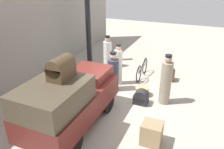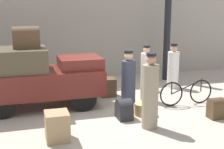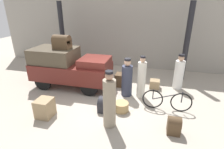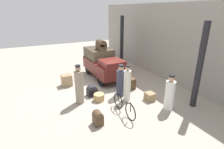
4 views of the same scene
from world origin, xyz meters
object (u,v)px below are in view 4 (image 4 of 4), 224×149
Objects in this scene: bicycle at (124,106)px; trunk_large_brown at (67,80)px; truck at (103,63)px; trunk_wicker_pale at (92,91)px; trunk_barrel_dark at (98,118)px; conductor_in_dark_uniform at (121,82)px; suitcase_black_upright at (130,84)px; trunk_on_truck_roof at (101,45)px; wicker_basket at (99,97)px; porter_with_bicycle at (127,84)px; porter_carrying_trunk at (170,94)px; trunk_umber_medium at (150,96)px; porter_standing_middle at (79,86)px.

bicycle reaches higher than trunk_large_brown.
truck reaches higher than trunk_wicker_pale.
bicycle is 3.07× the size of trunk_barrel_dark.
conductor_in_dark_uniform is 2.87× the size of trunk_barrel_dark.
bicycle reaches higher than suitcase_black_upright.
suitcase_black_upright is (-2.18, 2.81, 0.01)m from trunk_barrel_dark.
trunk_on_truck_roof reaches higher than suitcase_black_upright.
wicker_basket is 0.30× the size of porter_with_bicycle.
wicker_basket is 0.32× the size of porter_carrying_trunk.
bicycle is 2.25m from trunk_wicker_pale.
trunk_barrel_dark is (1.17, -2.00, -0.52)m from porter_with_bicycle.
truck is 3.98m from trunk_umber_medium.
bicycle is 0.99× the size of porter_with_bicycle.
conductor_in_dark_uniform is 3.70× the size of trunk_umber_medium.
porter_with_bicycle is at bearing -3.96° from truck.
truck reaches higher than trunk_umber_medium.
porter_carrying_trunk is 3.67× the size of trunk_umber_medium.
truck is 2.45m from suitcase_black_upright.
porter_standing_middle is 2.97m from suitcase_black_upright.
bicycle is 1.08× the size of porter_carrying_trunk.
truck is 4.81× the size of trunk_on_truck_roof.
porter_carrying_trunk is at bearing 42.97° from trunk_wicker_pale.
trunk_on_truck_roof reaches higher than truck.
porter_standing_middle is at bearing -61.83° from trunk_wicker_pale.
trunk_barrel_dark is (1.94, 0.10, -0.56)m from porter_standing_middle.
conductor_in_dark_uniform is at bearing 66.30° from trunk_wicker_pale.
porter_with_bicycle is 3.10× the size of trunk_barrel_dark.
bicycle is at bearing -12.97° from truck.
porter_carrying_trunk is at bearing 36.43° from trunk_large_brown.
trunk_on_truck_roof reaches higher than trunk_barrel_dark.
suitcase_black_upright is 0.93× the size of trunk_large_brown.
trunk_wicker_pale is 0.84× the size of trunk_large_brown.
porter_carrying_trunk is 2.19× the size of trunk_on_truck_roof.
bicycle is 1.79m from trunk_umber_medium.
truck is 6.49× the size of trunk_wicker_pale.
trunk_umber_medium is (1.71, 2.31, -0.04)m from trunk_wicker_pale.
wicker_basket is at bearing -88.82° from conductor_in_dark_uniform.
suitcase_black_upright is at bearing 127.83° from trunk_barrel_dark.
wicker_basket is 1.90m from trunk_barrel_dark.
porter_standing_middle is 4.24× the size of trunk_umber_medium.
trunk_wicker_pale is at bearing -168.45° from wicker_basket.
porter_carrying_trunk reaches higher than trunk_barrel_dark.
trunk_large_brown is (-4.55, -3.36, -0.40)m from porter_carrying_trunk.
bicycle is 3.33× the size of wicker_basket.
porter_standing_middle is at bearing -142.68° from bicycle.
porter_standing_middle is 1.15× the size of conductor_in_dark_uniform.
porter_standing_middle reaches higher than trunk_wicker_pale.
truck reaches higher than porter_with_bicycle.
truck is 1.10m from trunk_on_truck_roof.
trunk_on_truck_roof reaches higher than porter_with_bicycle.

